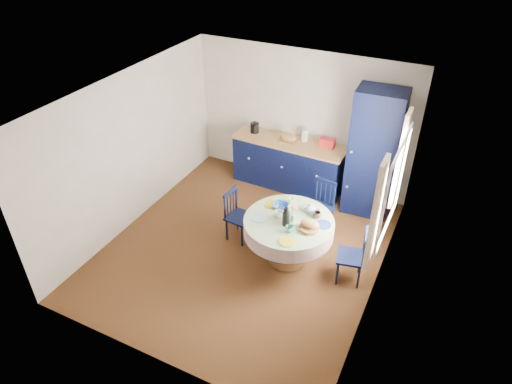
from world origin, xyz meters
TOP-DOWN VIEW (x-y plane):
  - floor at (0.00, 0.00)m, footprint 4.50×4.50m
  - ceiling at (0.00, 0.00)m, footprint 4.50×4.50m
  - wall_back at (0.00, 2.25)m, footprint 4.00×0.02m
  - wall_left at (-2.00, 0.00)m, footprint 0.02×4.50m
  - wall_right at (2.00, 0.00)m, footprint 0.02×4.50m
  - window at (1.95, 0.30)m, footprint 0.10×1.74m
  - kitchen_counter at (-0.10, 1.96)m, footprint 2.09×0.70m
  - pantry_cabinet at (1.40, 1.85)m, footprint 0.79×0.58m
  - dining_table at (0.72, 0.00)m, footprint 1.29×1.29m
  - chair_left at (-0.23, 0.20)m, footprint 0.40×0.41m
  - chair_far at (0.87, 0.94)m, footprint 0.45×0.43m
  - chair_right at (1.66, 0.06)m, footprint 0.44×0.46m
  - mug_a at (0.55, 0.00)m, footprint 0.13×0.13m
  - mug_b at (0.81, -0.24)m, footprint 0.10×0.10m
  - mug_c at (1.04, 0.23)m, footprint 0.12×0.12m
  - mug_d at (0.57, 0.41)m, footprint 0.09×0.09m
  - cobalt_bowl at (0.48, 0.23)m, footprint 0.22×0.22m

SIDE VIEW (x-z plane):
  - floor at x=0.00m, z-range 0.00..0.00m
  - chair_left at x=-0.23m, z-range 0.01..0.85m
  - chair_right at x=1.66m, z-range 0.01..0.87m
  - chair_far at x=0.87m, z-range 0.01..0.89m
  - kitchen_counter at x=-0.10m, z-range -0.11..1.06m
  - dining_table at x=0.72m, z-range 0.13..1.19m
  - cobalt_bowl at x=0.48m, z-range 0.78..0.83m
  - mug_d at x=0.57m, z-range 0.78..0.86m
  - mug_c at x=1.04m, z-range 0.78..0.87m
  - mug_b at x=0.81m, z-range 0.78..0.88m
  - mug_a at x=0.55m, z-range 0.78..0.88m
  - pantry_cabinet at x=1.40m, z-range 0.00..2.18m
  - wall_back at x=0.00m, z-range 0.00..2.50m
  - wall_left at x=-2.00m, z-range 0.00..2.50m
  - wall_right at x=2.00m, z-range 0.00..2.50m
  - window at x=1.95m, z-range 0.80..2.25m
  - ceiling at x=0.00m, z-range 2.50..2.50m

